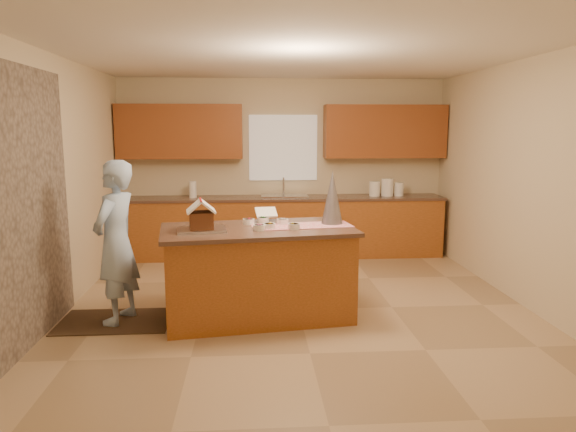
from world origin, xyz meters
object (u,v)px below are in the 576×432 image
Objects in this scene: boy at (116,242)px; island_base at (258,275)px; gingerbread_house at (201,218)px; tinsel_tree at (332,197)px.

island_base is at bearing 109.17° from boy.
gingerbread_house reaches higher than island_base.
boy reaches higher than tinsel_tree.
gingerbread_house is at bearing -174.81° from island_base.
boy is at bearing 174.52° from gingerbread_house.
island_base is at bearing -168.32° from tinsel_tree.
tinsel_tree is 0.35× the size of boy.
tinsel_tree is 1.74× the size of gingerbread_house.
island_base is 1.46m from boy.
island_base is 0.85m from gingerbread_house.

